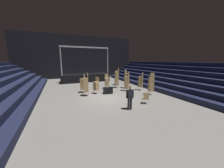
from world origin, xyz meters
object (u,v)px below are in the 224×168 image
Objects in this scene: chair_stack_front_left at (117,78)px; stage_riser at (85,77)px; chair_stack_rear_right at (107,82)px; chair_stack_rear_centre at (86,85)px; chair_stack_mid_right at (141,81)px; loose_chair_near_man at (146,97)px; chair_stack_mid_left at (117,78)px; chair_stack_mid_centre at (83,84)px; chair_stack_aisle_left at (151,84)px; equipment_road_case at (108,90)px; chair_stack_rear_left at (96,86)px; man_with_tie at (130,97)px; chair_stack_front_right at (127,82)px; chair_stack_aisle_right at (127,79)px.

stage_riser is at bearing 35.66° from chair_stack_front_left.
chair_stack_rear_right is 3.39m from chair_stack_rear_centre.
chair_stack_front_left reaches higher than chair_stack_mid_right.
chair_stack_rear_right reaches higher than loose_chair_near_man.
chair_stack_mid_left reaches higher than chair_stack_mid_centre.
chair_stack_front_left is 1.21× the size of chair_stack_mid_right.
chair_stack_mid_centre is (-6.23, 1.53, -0.04)m from chair_stack_mid_right.
stage_riser is 4.20× the size of chair_stack_rear_right.
chair_stack_mid_centre is at bearing 168.33° from chair_stack_aisle_left.
chair_stack_rear_right reaches higher than equipment_road_case.
chair_stack_mid_centre reaches higher than chair_stack_rear_right.
loose_chair_near_man is at bearing -127.09° from chair_stack_rear_centre.
chair_stack_mid_right is at bearing -81.95° from chair_stack_rear_centre.
chair_stack_rear_left is 0.77× the size of chair_stack_aisle_left.
chair_stack_mid_centre is 0.89× the size of chair_stack_aisle_left.
man_with_tie is 0.79× the size of chair_stack_front_right.
chair_stack_mid_right reaches higher than chair_stack_mid_centre.
chair_stack_mid_centre is (-1.70, -7.07, 0.29)m from stage_riser.
chair_stack_mid_right is at bearing -81.65° from chair_stack_mid_centre.
chair_stack_mid_centre is 5.29m from chair_stack_aisle_right.
chair_stack_aisle_left is (3.08, -4.02, 0.21)m from chair_stack_rear_right.
equipment_road_case is (2.31, -1.35, -0.66)m from chair_stack_mid_centre.
chair_stack_mid_right is 6.17m from chair_stack_rear_centre.
equipment_road_case is (-3.67, 2.20, -0.79)m from chair_stack_aisle_left.
chair_stack_rear_left is 0.74× the size of chair_stack_aisle_right.
chair_stack_front_right is at bearing -123.32° from chair_stack_rear_left.
man_with_tie is at bearing -171.24° from chair_stack_mid_right.
chair_stack_rear_centre is (-4.53, -0.16, 0.04)m from chair_stack_front_right.
chair_stack_aisle_right is at bearing 8.56° from chair_stack_front_right.
chair_stack_rear_left reaches higher than equipment_road_case.
chair_stack_mid_left is at bearing -80.42° from chair_stack_rear_left.
chair_stack_rear_centre is at bearing 66.33° from chair_stack_mid_left.
stage_riser is at bearing -24.34° from chair_stack_mid_left.
chair_stack_mid_right is at bearing 138.18° from chair_stack_mid_left.
equipment_road_case is at bearing 149.29° from chair_stack_front_left.
chair_stack_mid_left reaches higher than equipment_road_case.
chair_stack_rear_centre is at bearing -179.72° from equipment_road_case.
chair_stack_rear_right is 1.99× the size of equipment_road_case.
chair_stack_rear_centre is (-1.11, -0.39, 0.25)m from chair_stack_rear_left.
chair_stack_mid_centre is 2.08× the size of loose_chair_near_man.
chair_stack_rear_centre is (-2.84, -1.83, 0.21)m from chair_stack_rear_right.
chair_stack_front_right is 3.44m from chair_stack_mid_left.
chair_stack_aisle_left is at bearing 136.90° from chair_stack_rear_right.
chair_stack_front_left is (2.22, 6.67, 0.28)m from man_with_tie.
chair_stack_rear_right is at bearing 85.87° from chair_stack_front_right.
man_with_tie is 1.79× the size of loose_chair_near_man.
chair_stack_aisle_right reaches higher than chair_stack_rear_left.
chair_stack_aisle_left is at bearing -142.85° from man_with_tie.
stage_riser is 3.40× the size of chair_stack_aisle_left.
stage_riser is at bearing 79.75° from chair_stack_mid_right.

